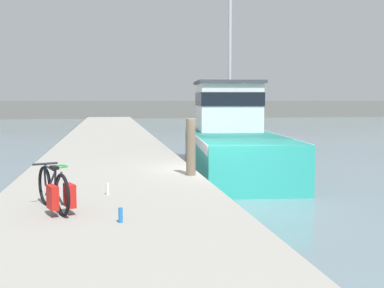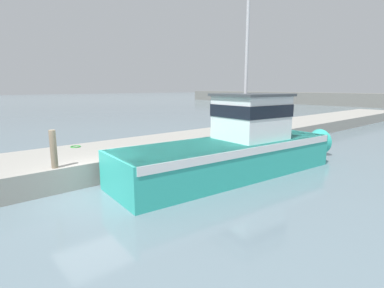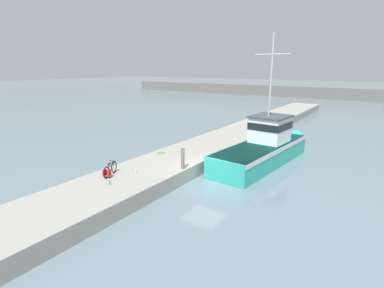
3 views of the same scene
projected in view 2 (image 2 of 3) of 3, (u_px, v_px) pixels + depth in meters
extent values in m
plane|color=slate|center=(91.00, 195.00, 10.94)|extent=(320.00, 320.00, 0.00)
cube|color=gray|center=(61.00, 166.00, 13.09)|extent=(4.46, 80.00, 0.94)
cube|color=teal|center=(229.00, 158.00, 13.23)|extent=(4.06, 10.79, 1.53)
cone|color=teal|center=(310.00, 143.00, 16.82)|extent=(1.63, 2.03, 1.45)
cube|color=silver|center=(229.00, 145.00, 13.12)|extent=(4.10, 10.58, 0.31)
cube|color=silver|center=(251.00, 118.00, 13.67)|extent=(2.70, 2.97, 1.93)
cube|color=black|center=(251.00, 110.00, 13.61)|extent=(2.75, 3.03, 0.54)
cube|color=#3D4247|center=(252.00, 95.00, 13.48)|extent=(2.91, 3.21, 0.12)
cylinder|color=#B2B2B7|center=(248.00, 21.00, 12.66)|extent=(0.14, 0.14, 6.05)
cylinder|color=#756651|center=(53.00, 149.00, 10.89)|extent=(0.23, 0.23, 1.41)
torus|color=green|center=(76.00, 147.00, 14.84)|extent=(0.50, 0.50, 0.04)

